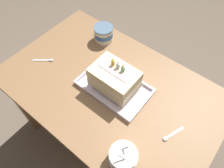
# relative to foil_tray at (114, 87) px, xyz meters

# --- Properties ---
(ground_plane) EXTENTS (8.00, 8.00, 0.00)m
(ground_plane) POSITION_rel_foil_tray_xyz_m (-0.02, -0.01, -0.71)
(ground_plane) COLOR #6B5B4C
(dining_table) EXTENTS (1.17, 0.74, 0.70)m
(dining_table) POSITION_rel_foil_tray_xyz_m (-0.02, -0.01, -0.11)
(dining_table) COLOR olive
(dining_table) RESTS_ON ground_plane
(foil_tray) EXTENTS (0.37, 0.23, 0.02)m
(foil_tray) POSITION_rel_foil_tray_xyz_m (0.00, 0.00, 0.00)
(foil_tray) COLOR silver
(foil_tray) RESTS_ON dining_table
(birthday_cake) EXTENTS (0.23, 0.16, 0.16)m
(birthday_cake) POSITION_rel_foil_tray_xyz_m (-0.00, 0.00, 0.08)
(birthday_cake) COLOR beige
(birthday_cake) RESTS_ON foil_tray
(bowl_stack) EXTENTS (0.12, 0.12, 0.13)m
(bowl_stack) POSITION_rel_foil_tray_xyz_m (0.26, -0.27, 0.04)
(bowl_stack) COLOR white
(bowl_stack) RESTS_ON dining_table
(ice_cream_tub) EXTENTS (0.12, 0.12, 0.10)m
(ice_cream_tub) POSITION_rel_foil_tray_xyz_m (-0.28, 0.25, 0.04)
(ice_cream_tub) COLOR silver
(ice_cream_tub) RESTS_ON dining_table
(serving_spoon_near_tray) EXTENTS (0.06, 0.12, 0.01)m
(serving_spoon_near_tray) POSITION_rel_foil_tray_xyz_m (0.36, -0.05, -0.00)
(serving_spoon_near_tray) COLOR silver
(serving_spoon_near_tray) RESTS_ON dining_table
(serving_spoon_by_bowls) EXTENTS (0.10, 0.09, 0.01)m
(serving_spoon_by_bowls) POSITION_rel_foil_tray_xyz_m (-0.42, -0.09, -0.00)
(serving_spoon_by_bowls) COLOR silver
(serving_spoon_by_bowls) RESTS_ON dining_table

